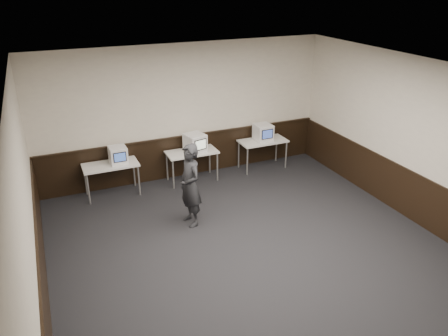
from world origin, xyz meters
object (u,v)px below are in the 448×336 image
at_px(desk_center, 192,154).
at_px(person, 190,185).
at_px(emac_left, 118,155).
at_px(emac_center, 195,143).
at_px(emac_right, 263,132).
at_px(desk_left, 111,167).
at_px(desk_right, 263,143).

xyz_separation_m(desk_center, person, (-0.69, -1.86, 0.16)).
bearing_deg(emac_left, desk_center, -1.72).
height_order(emac_center, emac_right, emac_center).
xyz_separation_m(emac_center, emac_right, (1.82, 0.04, -0.01)).
xyz_separation_m(desk_left, emac_center, (1.98, -0.03, 0.29)).
distance_m(desk_right, emac_center, 1.84).
relative_size(desk_left, emac_left, 2.90).
xyz_separation_m(emac_left, emac_center, (1.79, -0.04, 0.03)).
bearing_deg(person, desk_left, -154.44).
bearing_deg(person, emac_center, 149.73).
distance_m(desk_left, emac_right, 3.82).
distance_m(desk_left, emac_left, 0.32).
relative_size(desk_center, person, 0.71).
height_order(desk_left, emac_right, emac_right).
xyz_separation_m(desk_right, emac_left, (-3.61, 0.01, 0.26)).
distance_m(desk_right, emac_left, 3.62).
xyz_separation_m(desk_center, desk_right, (1.90, 0.00, 0.00)).
relative_size(emac_center, person, 0.32).
relative_size(emac_right, person, 0.27).
bearing_deg(desk_left, emac_right, 0.23).
bearing_deg(desk_center, emac_left, 179.57).
bearing_deg(emac_right, emac_left, 179.41).
relative_size(desk_left, desk_right, 1.00).
relative_size(emac_left, emac_center, 0.77).
relative_size(emac_left, emac_right, 0.92).
bearing_deg(emac_right, desk_right, -111.68).
height_order(desk_center, desk_right, same).
bearing_deg(emac_left, desk_right, -1.49).
bearing_deg(desk_right, emac_right, 68.94).
relative_size(desk_left, person, 0.71).
height_order(desk_left, emac_center, emac_center).
relative_size(desk_right, emac_right, 2.66).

